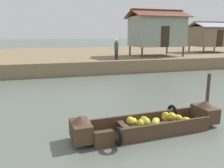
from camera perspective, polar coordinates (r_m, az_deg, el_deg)
name	(u,v)px	position (r m, az deg, el deg)	size (l,w,h in m)	color
ground_plane	(96,92)	(12.31, -4.01, -2.02)	(300.00, 300.00, 0.00)	#596056
riverbank_strip	(67,57)	(26.88, -11.12, 6.58)	(160.00, 20.00, 1.02)	#7F6B4C
banana_boat	(150,123)	(7.38, 9.28, -9.60)	(4.88, 1.89, 0.82)	#473323
stilt_house_left	(156,31)	(22.44, 10.92, 12.78)	(5.19, 3.82, 4.25)	#4C3826
stilt_house_mid_left	(210,36)	(29.28, 23.17, 10.88)	(4.72, 3.53, 3.46)	#4C3826
vendor_person	(116,48)	(18.82, 1.08, 8.91)	(0.44, 0.44, 1.66)	#332D28
mooring_post	(208,90)	(10.60, 22.65, -1.36)	(0.14, 0.14, 1.40)	#423323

